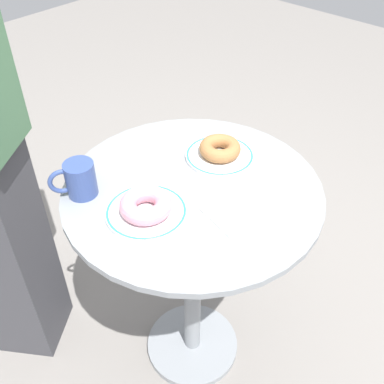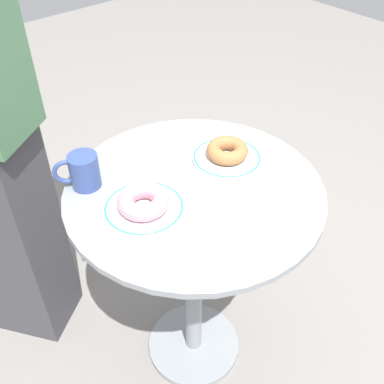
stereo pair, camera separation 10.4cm
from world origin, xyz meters
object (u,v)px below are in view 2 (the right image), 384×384
Objects in this scene: donut_pink_frosted at (143,201)px; paper_napkin at (234,213)px; donut_cinnamon at (227,150)px; coffee_mug at (83,171)px; plate_right at (227,158)px; plate_left at (144,208)px; cafe_table at (194,246)px.

donut_pink_frosted reaches higher than paper_napkin.
coffee_mug is (-0.36, 0.16, 0.02)m from donut_cinnamon.
coffee_mug is at bearing 107.42° from donut_pink_frosted.
paper_napkin is at bearing -129.60° from plate_right.
coffee_mug is (-0.36, 0.16, 0.04)m from plate_right.
donut_cinnamon is (0.00, -0.00, 0.02)m from plate_right.
plate_right is at bearing 3.17° from plate_left.
donut_pink_frosted reaches higher than cafe_table.
donut_pink_frosted is (-0.00, -0.00, 0.03)m from plate_left.
cafe_table is 0.30m from donut_cinnamon.
plate_left is 0.30m from plate_right.
plate_left is (-0.15, 0.02, 0.23)m from cafe_table.
coffee_mug reaches higher than plate_left.
paper_napkin is (0.16, -0.16, -0.00)m from plate_left.
plate_left is 0.22m from paper_napkin.
donut_cinnamon is (0.30, 0.02, -0.00)m from donut_pink_frosted.
cafe_table is at bearing -167.71° from donut_cinnamon.
coffee_mug is at bearing 137.31° from cafe_table.
plate_left is at bearing -176.83° from donut_cinnamon.
plate_left is 1.35× the size of paper_napkin.
plate_right is at bearing 3.92° from donut_pink_frosted.
donut_cinnamon is at bearing 3.17° from plate_left.
coffee_mug reaches higher than donut_cinnamon.
donut_pink_frosted is 0.22m from paper_napkin.
plate_right is 1.31× the size of paper_napkin.
paper_napkin is at bearing -44.61° from plate_left.
plate_right reaches higher than paper_napkin.
cafe_table is 0.30m from donut_pink_frosted.
paper_napkin is 1.32× the size of coffee_mug.
coffee_mug is (-0.21, 0.19, 0.27)m from cafe_table.
cafe_table is 3.96× the size of plate_right.
cafe_table is at bearing 93.12° from paper_napkin.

